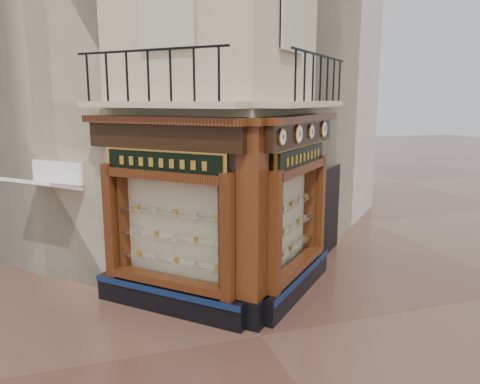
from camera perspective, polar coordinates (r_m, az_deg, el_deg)
name	(u,v)px	position (r m, az deg, el deg)	size (l,w,h in m)	color
ground	(261,336)	(9.04, 2.53, -17.14)	(80.00, 80.00, 0.00)	#533226
main_building	(186,38)	(13.98, -6.65, 18.17)	(8.00, 8.00, 12.00)	#C3B598
neighbour_left	(93,61)	(16.11, -17.44, 15.03)	(8.00, 8.00, 11.00)	beige
neighbour_right	(241,64)	(16.96, 0.14, 15.31)	(8.00, 8.00, 11.00)	beige
shopfront_left	(167,218)	(9.40, -8.85, -3.17)	(2.86, 2.86, 3.98)	black
shopfront_right	(297,208)	(10.22, 6.91, -1.96)	(2.86, 2.86, 3.98)	black
corner_pilaster	(252,227)	(8.74, 1.48, -4.34)	(0.85, 0.85, 3.98)	black
balcony	(236,103)	(9.36, -0.51, 10.76)	(5.94, 2.97, 1.03)	#C3B598
clock_a	(282,137)	(8.60, 5.12, 6.69)	(0.25, 0.25, 0.31)	#B07E3A
clock_b	(298,134)	(9.41, 7.12, 7.04)	(0.30, 0.30, 0.37)	#B07E3A
clock_c	(311,132)	(10.15, 8.63, 7.30)	(0.25, 0.25, 0.31)	#B07E3A
clock_d	(324,129)	(11.03, 10.16, 7.56)	(0.30, 0.30, 0.37)	#B07E3A
awning	(51,288)	(11.90, -22.07, -10.78)	(1.55, 0.93, 0.08)	white
signboard_left	(163,163)	(9.13, -9.34, 3.56)	(2.02, 2.02, 0.54)	gold
signboard_right	(301,157)	(10.00, 7.48, 4.28)	(2.03, 2.03, 0.54)	gold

